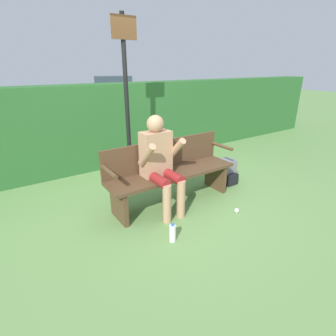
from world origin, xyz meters
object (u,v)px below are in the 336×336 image
at_px(park_bench, 170,171).
at_px(person_seated, 160,160).
at_px(water_bottle, 173,233).
at_px(parked_car, 113,88).
at_px(backpack, 226,172).
at_px(signpost, 126,90).

xyz_separation_m(park_bench, person_seated, (-0.24, -0.11, 0.25)).
height_order(water_bottle, parked_car, parked_car).
relative_size(backpack, signpost, 0.15).
height_order(person_seated, water_bottle, person_seated).
bearing_deg(park_bench, person_seated, -154.93).
xyz_separation_m(signpost, parked_car, (4.38, 10.99, -0.88)).
xyz_separation_m(water_bottle, signpost, (0.42, 1.89, 1.40)).
xyz_separation_m(backpack, parked_car, (3.13, 12.06, 0.43)).
bearing_deg(water_bottle, person_seated, 68.15).
height_order(park_bench, person_seated, person_seated).
height_order(person_seated, parked_car, parked_car).
bearing_deg(parked_car, backpack, -85.63).
height_order(person_seated, backpack, person_seated).
relative_size(water_bottle, parked_car, 0.05).
height_order(signpost, parked_car, signpost).
bearing_deg(signpost, park_bench, -84.84).
distance_m(park_bench, parked_car, 12.81).
xyz_separation_m(park_bench, water_bottle, (-0.52, -0.81, -0.36)).
xyz_separation_m(person_seated, signpost, (0.15, 1.20, 0.78)).
relative_size(park_bench, signpost, 0.74).
xyz_separation_m(person_seated, parked_car, (4.52, 12.19, -0.10)).
height_order(water_bottle, signpost, signpost).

